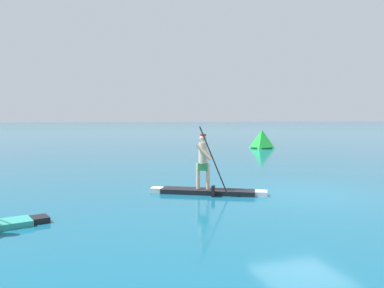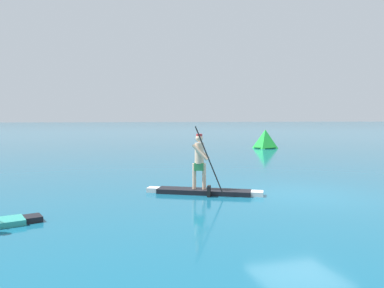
% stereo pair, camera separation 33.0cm
% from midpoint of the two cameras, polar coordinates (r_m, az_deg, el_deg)
% --- Properties ---
extents(ground, '(440.00, 440.00, 0.00)m').
position_cam_midpoint_polar(ground, '(11.70, 15.37, -7.09)').
color(ground, '#145B7A').
extents(paddleboarder_mid_center, '(3.19, 1.90, 1.98)m').
position_cam_midpoint_polar(paddleboarder_mid_center, '(11.18, 1.40, -5.70)').
color(paddleboarder_mid_center, black).
rests_on(paddleboarder_mid_center, ground).
extents(race_marker_buoy, '(1.93, 1.93, 1.37)m').
position_cam_midpoint_polar(race_marker_buoy, '(28.80, 10.01, 0.63)').
color(race_marker_buoy, green).
rests_on(race_marker_buoy, ground).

